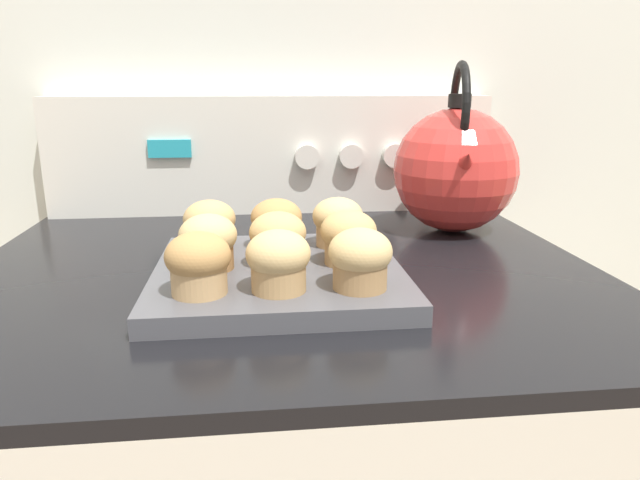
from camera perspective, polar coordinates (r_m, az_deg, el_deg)
wall_back at (r=1.09m, az=-5.07°, el=18.57°), size 8.00×0.05×2.40m
control_panel at (r=1.04m, az=-4.63°, el=8.50°), size 0.78×0.07×0.21m
muffin_pan at (r=0.67m, az=-4.17°, el=-3.48°), size 0.28×0.28×0.02m
muffin_r0_c0 at (r=0.58m, az=-12.08°, el=-2.28°), size 0.07×0.07×0.06m
muffin_r0_c1 at (r=0.58m, az=-4.19°, el=-2.08°), size 0.07×0.07×0.06m
muffin_r0_c2 at (r=0.58m, az=4.04°, el=-1.88°), size 0.07×0.07×0.06m
muffin_r1_c0 at (r=0.66m, az=-11.12°, el=-0.17°), size 0.07×0.07×0.06m
muffin_r1_c1 at (r=0.66m, az=-4.24°, el=0.11°), size 0.07×0.07×0.06m
muffin_r1_c2 at (r=0.66m, az=2.87°, el=0.29°), size 0.07×0.07×0.06m
muffin_r2_c0 at (r=0.73m, az=-10.97°, el=1.50°), size 0.07×0.07×0.06m
muffin_r2_c1 at (r=0.73m, az=-4.37°, el=1.70°), size 0.07×0.07×0.06m
muffin_r2_c2 at (r=0.74m, az=1.79°, el=1.84°), size 0.07×0.07×0.06m
tea_kettle at (r=0.91m, az=13.40°, el=7.01°), size 0.19×0.23×0.26m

